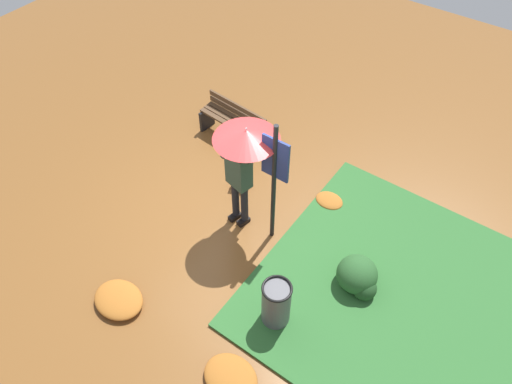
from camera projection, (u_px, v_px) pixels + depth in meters
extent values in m
plane|color=brown|center=(226.00, 218.00, 8.11)|extent=(18.00, 18.00, 0.00)
cube|color=#2D662D|center=(426.00, 310.00, 6.94)|extent=(4.80, 4.00, 0.05)
cylinder|color=black|center=(236.00, 199.00, 7.82)|extent=(0.12, 0.12, 0.86)
cylinder|color=black|center=(244.00, 204.00, 7.75)|extent=(0.12, 0.12, 0.86)
cube|color=black|center=(235.00, 216.00, 8.09)|extent=(0.16, 0.24, 0.08)
cube|color=black|center=(243.00, 221.00, 8.02)|extent=(0.16, 0.24, 0.08)
cube|color=#334738|center=(239.00, 169.00, 7.23)|extent=(0.42, 0.32, 0.64)
sphere|color=tan|center=(238.00, 146.00, 6.89)|extent=(0.20, 0.20, 0.20)
ellipsoid|color=black|center=(238.00, 145.00, 6.87)|extent=(0.20, 0.20, 0.15)
cylinder|color=#334738|center=(226.00, 154.00, 7.15)|extent=(0.18, 0.13, 0.18)
cylinder|color=#334738|center=(227.00, 151.00, 7.06)|extent=(0.24, 0.11, 0.33)
cube|color=black|center=(232.00, 146.00, 6.93)|extent=(0.07, 0.03, 0.14)
cylinder|color=#334738|center=(247.00, 162.00, 6.99)|extent=(0.11, 0.10, 0.09)
cylinder|color=#334738|center=(247.00, 157.00, 6.94)|extent=(0.10, 0.09, 0.23)
cylinder|color=#A5A5AD|center=(246.00, 140.00, 6.71)|extent=(0.02, 0.02, 0.41)
cone|color=#B22D2D|center=(246.00, 135.00, 6.64)|extent=(0.96, 0.96, 0.16)
sphere|color=#A5A5AD|center=(246.00, 128.00, 6.56)|extent=(0.02, 0.02, 0.02)
cylinder|color=black|center=(274.00, 187.00, 7.03)|extent=(0.07, 0.07, 2.30)
cube|color=navy|center=(275.00, 159.00, 6.63)|extent=(0.44, 0.04, 0.70)
cube|color=silver|center=(276.00, 158.00, 6.64)|extent=(0.38, 0.01, 0.64)
cube|color=#4C3323|center=(240.00, 183.00, 8.49)|extent=(0.33, 0.25, 0.24)
torus|color=#4C3323|center=(240.00, 177.00, 8.37)|extent=(0.17, 0.08, 0.18)
cube|color=black|center=(207.00, 119.00, 9.53)|extent=(0.09, 0.36, 0.44)
cube|color=black|center=(260.00, 144.00, 9.03)|extent=(0.09, 0.36, 0.44)
cube|color=#513823|center=(228.00, 125.00, 9.03)|extent=(1.40, 0.22, 0.04)
cube|color=#513823|center=(232.00, 121.00, 9.10)|extent=(1.40, 0.22, 0.04)
cube|color=#513823|center=(236.00, 118.00, 9.16)|extent=(1.40, 0.22, 0.04)
cube|color=#513823|center=(237.00, 112.00, 9.12)|extent=(1.40, 0.16, 0.10)
cube|color=#513823|center=(237.00, 106.00, 9.01)|extent=(1.40, 0.16, 0.10)
cylinder|color=#4C4C51|center=(276.00, 304.00, 6.59)|extent=(0.40, 0.40, 0.80)
torus|color=black|center=(277.00, 289.00, 6.28)|extent=(0.42, 0.42, 0.04)
ellipsoid|color=#285628|center=(357.00, 274.00, 7.06)|extent=(0.60, 0.60, 0.54)
ellipsoid|color=#1E421E|center=(364.00, 288.00, 7.01)|extent=(0.36, 0.36, 0.36)
ellipsoid|color=#A86023|center=(119.00, 300.00, 6.99)|extent=(0.77, 0.62, 0.17)
ellipsoid|color=#A86023|center=(329.00, 200.00, 8.31)|extent=(0.48, 0.39, 0.11)
ellipsoid|color=#A86023|center=(231.00, 377.00, 6.24)|extent=(0.75, 0.60, 0.16)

